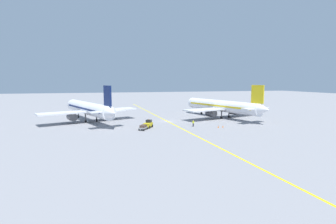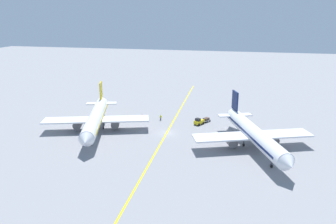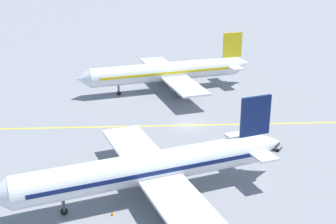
# 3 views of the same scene
# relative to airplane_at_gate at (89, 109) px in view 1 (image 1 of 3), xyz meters

# --- Properties ---
(ground_plane) EXTENTS (400.00, 400.00, 0.00)m
(ground_plane) POSITION_rel_airplane_at_gate_xyz_m (21.96, -5.50, -3.71)
(ground_plane) COLOR gray
(apron_yellow_centreline) EXTENTS (4.14, 119.95, 0.01)m
(apron_yellow_centreline) POSITION_rel_airplane_at_gate_xyz_m (21.96, -5.50, -3.71)
(apron_yellow_centreline) COLOR yellow
(apron_yellow_centreline) RESTS_ON ground
(airplane_at_gate) EXTENTS (28.01, 34.22, 10.60)m
(airplane_at_gate) POSITION_rel_airplane_at_gate_xyz_m (0.00, 0.00, 0.00)
(airplane_at_gate) COLOR white
(airplane_at_gate) RESTS_ON ground
(airplane_adjacent_stand) EXTENTS (28.28, 34.76, 10.60)m
(airplane_adjacent_stand) POSITION_rel_airplane_at_gate_xyz_m (40.66, -2.90, 0.00)
(airplane_adjacent_stand) COLOR white
(airplane_adjacent_stand) RESTS_ON ground
(baggage_tug_white) EXTENTS (2.90, 3.34, 2.11)m
(baggage_tug_white) POSITION_rel_airplane_at_gate_xyz_m (14.59, -14.35, -2.81)
(baggage_tug_white) COLOR gold
(baggage_tug_white) RESTS_ON ground
(baggage_cart_trailing) EXTENTS (2.57, 2.95, 1.24)m
(baggage_cart_trailing) POSITION_rel_airplane_at_gate_xyz_m (12.83, -17.14, -2.95)
(baggage_cart_trailing) COLOR gray
(baggage_cart_trailing) RESTS_ON ground
(ground_crew_worker) EXTENTS (0.54, 0.35, 1.68)m
(ground_crew_worker) POSITION_rel_airplane_at_gate_xyz_m (26.15, -15.75, -2.80)
(ground_crew_worker) COLOR #23232D
(ground_crew_worker) RESTS_ON ground
(traffic_cone_near_nose) EXTENTS (0.32, 0.32, 0.55)m
(traffic_cone_near_nose) POSITION_rel_airplane_at_gate_xyz_m (32.89, -19.05, -3.43)
(traffic_cone_near_nose) COLOR orange
(traffic_cone_near_nose) RESTS_ON ground
(traffic_cone_mid_apron) EXTENTS (0.32, 0.32, 0.55)m
(traffic_cone_mid_apron) POSITION_rel_airplane_at_gate_xyz_m (-3.88, 4.15, -3.43)
(traffic_cone_mid_apron) COLOR orange
(traffic_cone_mid_apron) RESTS_ON ground
(traffic_cone_by_wingtip) EXTENTS (0.32, 0.32, 0.55)m
(traffic_cone_by_wingtip) POSITION_rel_airplane_at_gate_xyz_m (31.55, -19.18, -3.43)
(traffic_cone_by_wingtip) COLOR orange
(traffic_cone_by_wingtip) RESTS_ON ground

